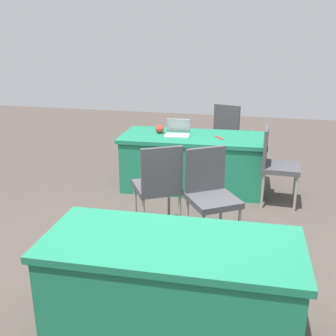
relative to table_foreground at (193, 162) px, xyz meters
name	(u,v)px	position (x,y,z in m)	size (l,w,h in m)	color
ground_plane	(169,274)	(-0.17, 2.12, -0.36)	(14.40, 14.40, 0.00)	#4C423D
table_foreground	(193,162)	(0.00, 0.00, 0.00)	(1.93, 0.93, 0.72)	#1E7A56
table_mid_left	(171,287)	(-0.35, 2.81, 0.00)	(1.75, 0.82, 0.72)	#1E7A56
chair_near_front	(210,191)	(-0.43, 1.45, 0.18)	(0.61, 0.61, 0.96)	#9E9993
chair_tucked_left	(159,183)	(0.11, 1.40, 0.21)	(0.60, 0.60, 0.98)	#9E9993
chair_tucked_right	(275,161)	(-1.06, 0.30, 0.18)	(0.46, 0.46, 0.95)	#9E9993
chair_aisle	(229,129)	(-0.37, -1.21, 0.19)	(0.55, 0.55, 0.96)	#9E9993
laptop_silver	(178,132)	(0.21, 0.02, 0.40)	(0.34, 0.32, 0.21)	silver
yarn_ball	(160,129)	(0.47, -0.04, 0.42)	(0.11, 0.11, 0.11)	#B2382D
scissors_red	(219,138)	(-0.35, 0.05, 0.36)	(0.18, 0.04, 0.01)	red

